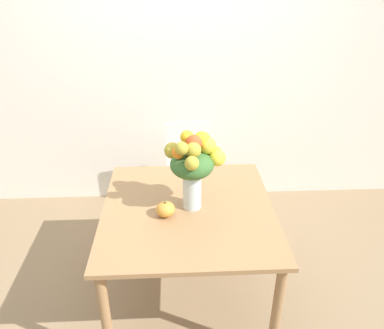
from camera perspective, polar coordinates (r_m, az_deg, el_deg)
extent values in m
plane|color=#8E7556|center=(2.95, -0.51, -18.95)|extent=(12.00, 12.00, 0.00)
cube|color=white|center=(3.49, -1.57, 14.74)|extent=(8.00, 0.06, 2.70)
cube|color=#9E754C|center=(2.45, -0.59, -6.90)|extent=(1.11, 1.16, 0.03)
cylinder|color=#9E754C|center=(2.37, -12.98, -22.05)|extent=(0.06, 0.06, 0.74)
cylinder|color=#9E754C|center=(2.40, 12.75, -21.18)|extent=(0.06, 0.06, 0.74)
cylinder|color=#9E754C|center=(3.13, -10.10, -7.34)|extent=(0.06, 0.06, 0.74)
cylinder|color=#9E754C|center=(3.15, 8.16, -6.87)|extent=(0.06, 0.06, 0.74)
cylinder|color=silver|center=(2.39, 0.00, -3.88)|extent=(0.12, 0.12, 0.26)
cylinder|color=silver|center=(2.42, 0.00, -5.31)|extent=(0.10, 0.10, 0.11)
cylinder|color=#38662D|center=(2.37, 0.57, -3.11)|extent=(0.01, 0.01, 0.31)
cylinder|color=#38662D|center=(2.39, 0.15, -2.84)|extent=(0.01, 0.01, 0.31)
cylinder|color=#38662D|center=(2.38, -0.48, -2.97)|extent=(0.01, 0.00, 0.31)
cylinder|color=#38662D|center=(2.35, -0.45, -3.32)|extent=(0.01, 0.01, 0.31)
cylinder|color=#38662D|center=(2.35, 0.21, -3.41)|extent=(0.01, 0.01, 0.31)
ellipsoid|color=#38662D|center=(2.29, 0.00, 0.00)|extent=(0.27, 0.27, 0.16)
sphere|color=yellow|center=(2.35, 3.35, 1.59)|extent=(0.11, 0.11, 0.11)
sphere|color=orange|center=(2.21, -2.15, 1.84)|extent=(0.08, 0.08, 0.08)
sphere|color=#AD9E33|center=(2.17, -1.58, 2.46)|extent=(0.08, 0.08, 0.08)
sphere|color=yellow|center=(2.29, 1.53, 3.74)|extent=(0.11, 0.11, 0.11)
sphere|color=yellow|center=(2.31, 3.85, 1.03)|extent=(0.11, 0.11, 0.11)
sphere|color=#AD9E33|center=(2.15, -0.02, 0.19)|extent=(0.09, 0.09, 0.09)
sphere|color=yellow|center=(2.30, 2.37, 2.92)|extent=(0.11, 0.11, 0.11)
sphere|color=#AD9E33|center=(2.20, 0.20, 2.21)|extent=(0.10, 0.10, 0.10)
sphere|color=#AD9E33|center=(2.38, -3.01, 2.14)|extent=(0.11, 0.11, 0.11)
sphere|color=#D64C23|center=(2.24, 0.29, 3.30)|extent=(0.10, 0.10, 0.10)
sphere|color=yellow|center=(2.30, -0.62, 4.20)|extent=(0.09, 0.09, 0.09)
ellipsoid|color=gold|center=(2.36, -4.06, -6.81)|extent=(0.12, 0.12, 0.09)
cylinder|color=brown|center=(2.33, -4.10, -5.79)|extent=(0.02, 0.02, 0.02)
cube|color=white|center=(3.33, -0.16, -2.78)|extent=(0.46, 0.46, 0.02)
cylinder|color=white|center=(3.30, -2.71, -7.92)|extent=(0.04, 0.04, 0.44)
cylinder|color=white|center=(3.34, 3.16, -7.45)|extent=(0.04, 0.04, 0.44)
cylinder|color=white|center=(3.58, -3.22, -4.73)|extent=(0.04, 0.04, 0.44)
cylinder|color=white|center=(3.62, 2.17, -4.34)|extent=(0.04, 0.04, 0.44)
cube|color=white|center=(3.38, -0.62, 2.67)|extent=(0.40, 0.05, 0.49)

